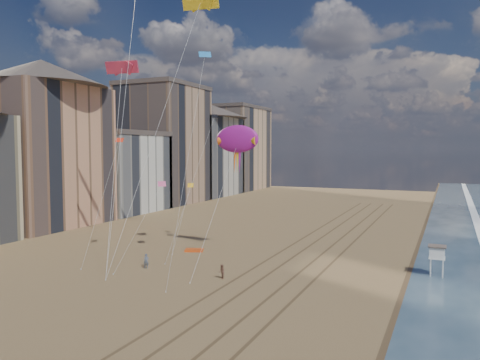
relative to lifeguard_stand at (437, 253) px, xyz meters
name	(u,v)px	position (x,y,z in m)	size (l,w,h in m)	color
ground	(147,345)	(-17.46, -26.77, -2.47)	(260.00, 260.00, 0.00)	brown
wet_sand	(452,252)	(1.54, 13.23, -2.47)	(260.00, 260.00, 0.00)	#42301E
tracks	(307,256)	(-14.91, 3.23, -2.46)	(7.68, 120.00, 0.01)	brown
buildings	(150,147)	(-63.19, 38.82, 11.08)	(34.72, 131.35, 29.00)	#C6B284
lifeguard_stand	(437,253)	(0.00, 0.00, 0.00)	(1.78, 1.78, 3.21)	white
grounded_kite	(194,250)	(-29.04, -0.11, -2.34)	(2.33, 1.48, 0.27)	#DA4712
show_kite	(237,139)	(-23.10, 0.35, 11.97)	(5.06, 7.28, 18.95)	#991785
kite_flyer_a	(146,261)	(-29.57, -9.85, -1.66)	(0.59, 0.39, 1.62)	#545C6C
kite_flyer_b	(222,272)	(-20.03, -10.18, -1.74)	(0.72, 0.56, 1.47)	brown
parafoils	(155,9)	(-33.68, -1.59, 28.47)	(13.19, 9.51, 12.30)	black
small_kites	(181,123)	(-29.14, -2.83, 13.95)	(12.28, 12.83, 16.46)	red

